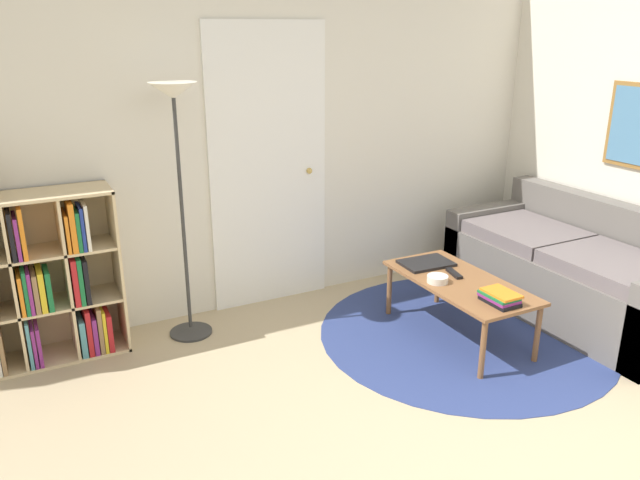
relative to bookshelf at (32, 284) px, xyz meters
name	(u,v)px	position (x,y,z in m)	size (l,w,h in m)	color
wall_back	(270,131)	(1.68, 0.22, 0.77)	(7.53, 0.11, 2.60)	silver
rug	(465,333)	(2.59, -0.96, -0.51)	(1.98, 1.98, 0.01)	navy
bookshelf	(32,284)	(0.00, 0.00, 0.00)	(0.93, 0.34, 1.07)	beige
floor_lamp	(176,132)	(0.93, -0.09, 0.86)	(0.29, 0.29, 1.68)	#333333
couch	(577,272)	(3.57, -1.01, -0.22)	(0.85, 1.86, 0.79)	#66605B
coffee_table	(460,286)	(2.52, -0.96, -0.15)	(0.52, 1.08, 0.41)	brown
laptop	(426,263)	(2.50, -0.62, -0.10)	(0.37, 0.27, 0.02)	black
bowl	(438,279)	(2.37, -0.92, -0.08)	(0.14, 0.14, 0.05)	silver
book_stack_on_table	(500,297)	(2.50, -1.35, -0.07)	(0.16, 0.23, 0.07)	black
remote	(454,273)	(2.55, -0.86, -0.10)	(0.08, 0.18, 0.02)	black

